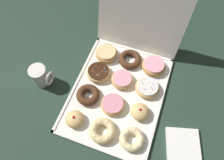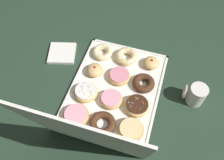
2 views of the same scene
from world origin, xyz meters
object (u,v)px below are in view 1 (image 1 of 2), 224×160
object	(u,v)px
jelly_filled_donut_5	(140,112)
chocolate_cake_ring_donut_3	(88,95)
pink_frosted_donut_4	(114,105)
coffee_mug	(40,76)
cruller_donut_1	(102,131)
cruller_donut_2	(132,139)
sprinkle_donut_8	(147,87)
chocolate_cake_ring_donut_10	(131,60)
pink_frosted_donut_7	(122,79)
jelly_filled_donut_0	(75,119)
donut_box	(117,94)
napkin_stack	(183,145)
pink_frosted_donut_11	(154,66)
glazed_ring_donut_9	(106,53)
sprinkle_donut_6	(98,72)

from	to	relation	value
jelly_filled_donut_5	chocolate_cake_ring_donut_3	bearing A→B (deg)	-179.80
pink_frosted_donut_4	coffee_mug	world-z (taller)	coffee_mug
cruller_donut_1	coffee_mug	world-z (taller)	coffee_mug
cruller_donut_2	sprinkle_donut_8	world-z (taller)	sprinkle_donut_8
pink_frosted_donut_4	sprinkle_donut_8	distance (m)	0.18
sprinkle_donut_8	chocolate_cake_ring_donut_3	bearing A→B (deg)	-152.32
chocolate_cake_ring_donut_10	pink_frosted_donut_7	bearing A→B (deg)	-92.83
chocolate_cake_ring_donut_3	jelly_filled_donut_0	bearing A→B (deg)	-94.34
coffee_mug	chocolate_cake_ring_donut_10	bearing A→B (deg)	33.98
jelly_filled_donut_0	cruller_donut_1	xyz separation A→B (m)	(0.13, -0.01, -0.00)
chocolate_cake_ring_donut_10	chocolate_cake_ring_donut_3	bearing A→B (deg)	-116.54
coffee_mug	jelly_filled_donut_0	bearing A→B (deg)	-29.70
sprinkle_donut_8	chocolate_cake_ring_donut_10	distance (m)	0.18
donut_box	pink_frosted_donut_7	distance (m)	0.07
pink_frosted_donut_4	napkin_stack	size ratio (longest dim) A/B	0.80
pink_frosted_donut_7	pink_frosted_donut_11	xyz separation A→B (m)	(0.13, 0.13, 0.00)
cruller_donut_1	napkin_stack	bearing A→B (deg)	10.81
pink_frosted_donut_7	jelly_filled_donut_0	bearing A→B (deg)	-116.98
jelly_filled_donut_0	cruller_donut_1	bearing A→B (deg)	-2.52
pink_frosted_donut_7	napkin_stack	distance (m)	0.40
pink_frosted_donut_4	pink_frosted_donut_7	world-z (taller)	pink_frosted_donut_7
donut_box	sprinkle_donut_8	bearing A→B (deg)	28.52
sprinkle_donut_8	pink_frosted_donut_4	bearing A→B (deg)	-131.58
donut_box	pink_frosted_donut_11	size ratio (longest dim) A/B	4.66
jelly_filled_donut_5	pink_frosted_donut_7	world-z (taller)	jelly_filled_donut_5
glazed_ring_donut_9	pink_frosted_donut_11	distance (m)	0.25
jelly_filled_donut_0	napkin_stack	world-z (taller)	jelly_filled_donut_0
sprinkle_donut_8	coffee_mug	bearing A→B (deg)	-165.80
cruller_donut_1	glazed_ring_donut_9	bearing A→B (deg)	108.10
napkin_stack	sprinkle_donut_6	bearing A→B (deg)	156.79
cruller_donut_2	pink_frosted_donut_4	size ratio (longest dim) A/B	0.97
glazed_ring_donut_9	coffee_mug	xyz separation A→B (m)	(-0.24, -0.25, 0.02)
cruller_donut_2	pink_frosted_donut_11	bearing A→B (deg)	90.77
pink_frosted_donut_4	sprinkle_donut_6	distance (m)	0.19
jelly_filled_donut_0	sprinkle_donut_8	size ratio (longest dim) A/B	0.70
pink_frosted_donut_4	jelly_filled_donut_0	bearing A→B (deg)	-138.39
donut_box	pink_frosted_donut_7	world-z (taller)	pink_frosted_donut_7
glazed_ring_donut_9	jelly_filled_donut_5	bearing A→B (deg)	-44.68
cruller_donut_1	napkin_stack	size ratio (longest dim) A/B	0.83
cruller_donut_1	pink_frosted_donut_7	xyz separation A→B (m)	(-0.00, 0.27, -0.00)
jelly_filled_donut_5	chocolate_cake_ring_donut_10	xyz separation A→B (m)	(-0.12, 0.26, -0.01)
cruller_donut_1	napkin_stack	xyz separation A→B (m)	(0.34, 0.07, -0.02)
donut_box	jelly_filled_donut_5	xyz separation A→B (m)	(0.13, -0.06, 0.03)
jelly_filled_donut_5	sprinkle_donut_8	world-z (taller)	jelly_filled_donut_5
pink_frosted_donut_4	pink_frosted_donut_7	distance (m)	0.14
cruller_donut_1	pink_frosted_donut_7	world-z (taller)	cruller_donut_1
jelly_filled_donut_0	glazed_ring_donut_9	distance (m)	0.38
pink_frosted_donut_4	jelly_filled_donut_5	xyz separation A→B (m)	(0.12, 0.01, 0.01)
jelly_filled_donut_0	sprinkle_donut_8	distance (m)	0.37
donut_box	sprinkle_donut_6	xyz separation A→B (m)	(-0.12, 0.07, 0.02)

